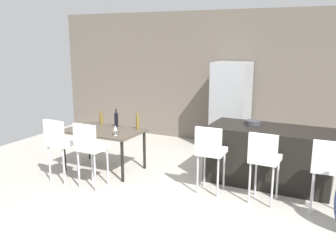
{
  "coord_description": "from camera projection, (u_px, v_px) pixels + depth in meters",
  "views": [
    {
      "loc": [
        1.81,
        -5.06,
        2.32
      ],
      "look_at": [
        -0.97,
        0.49,
        0.85
      ],
      "focal_mm": 39.94,
      "sensor_mm": 36.0,
      "label": 1
    }
  ],
  "objects": [
    {
      "name": "fruit_bowl",
      "position": [
        253.0,
        122.0,
        6.18
      ],
      "size": [
        0.26,
        0.26,
        0.07
      ],
      "primitive_type": "cylinder",
      "color": "#333338",
      "rests_on": "kitchen_island"
    },
    {
      "name": "wine_bottle_right",
      "position": [
        101.0,
        118.0,
        6.99
      ],
      "size": [
        0.07,
        0.07,
        0.27
      ],
      "color": "brown",
      "rests_on": "dining_table"
    },
    {
      "name": "bar_chair_left",
      "position": [
        210.0,
        149.0,
        5.58
      ],
      "size": [
        0.41,
        0.41,
        1.05
      ],
      "color": "silver",
      "rests_on": "ground_plane"
    },
    {
      "name": "ground_plane",
      "position": [
        210.0,
        193.0,
        5.73
      ],
      "size": [
        10.0,
        10.0,
        0.0
      ],
      "primitive_type": "plane",
      "color": "#ADA89E"
    },
    {
      "name": "wine_bottle_near",
      "position": [
        116.0,
        120.0,
        6.78
      ],
      "size": [
        0.07,
        0.07,
        0.33
      ],
      "color": "black",
      "rests_on": "dining_table"
    },
    {
      "name": "wine_bottle_left",
      "position": [
        138.0,
        122.0,
        6.61
      ],
      "size": [
        0.06,
        0.06,
        0.32
      ],
      "color": "brown",
      "rests_on": "dining_table"
    },
    {
      "name": "bar_chair_right",
      "position": [
        328.0,
        165.0,
        4.87
      ],
      "size": [
        0.42,
        0.42,
        1.05
      ],
      "color": "silver",
      "rests_on": "ground_plane"
    },
    {
      "name": "refrigerator",
      "position": [
        231.0,
        107.0,
        7.79
      ],
      "size": [
        0.72,
        0.68,
        1.84
      ],
      "primitive_type": "cube",
      "color": "#939699",
      "rests_on": "ground_plane"
    },
    {
      "name": "bar_chair_middle",
      "position": [
        264.0,
        157.0,
        5.23
      ],
      "size": [
        0.41,
        0.41,
        1.05
      ],
      "color": "silver",
      "rests_on": "ground_plane"
    },
    {
      "name": "dining_chair_near",
      "position": [
        59.0,
        140.0,
        6.06
      ],
      "size": [
        0.42,
        0.42,
        1.05
      ],
      "color": "silver",
      "rests_on": "ground_plane"
    },
    {
      "name": "wine_glass_middle",
      "position": [
        115.0,
        128.0,
        6.17
      ],
      "size": [
        0.07,
        0.07,
        0.17
      ],
      "color": "silver",
      "rests_on": "dining_table"
    },
    {
      "name": "dining_chair_far",
      "position": [
        90.0,
        145.0,
        5.79
      ],
      "size": [
        0.41,
        0.41,
        1.05
      ],
      "color": "silver",
      "rests_on": "ground_plane"
    },
    {
      "name": "back_wall",
      "position": [
        259.0,
        80.0,
        7.85
      ],
      "size": [
        10.0,
        0.12,
        2.9
      ],
      "primitive_type": "cube",
      "color": "#665B51",
      "rests_on": "ground_plane"
    },
    {
      "name": "dining_table",
      "position": [
        104.0,
        133.0,
        6.61
      ],
      "size": [
        1.35,
        0.84,
        0.74
      ],
      "color": "#4C4238",
      "rests_on": "ground_plane"
    },
    {
      "name": "kitchen_island",
      "position": [
        269.0,
        156.0,
        6.05
      ],
      "size": [
        1.95,
        0.9,
        0.92
      ],
      "primitive_type": "cube",
      "color": "black",
      "rests_on": "ground_plane"
    }
  ]
}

